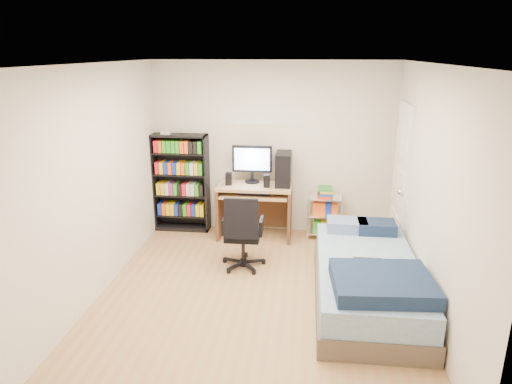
# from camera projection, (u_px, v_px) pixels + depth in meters

# --- Properties ---
(room) EXTENTS (3.58, 4.08, 2.58)m
(room) POSITION_uv_depth(u_px,v_px,m) (257.00, 188.00, 4.75)
(room) COLOR #A48052
(room) RESTS_ON ground
(media_shelf) EXTENTS (0.82, 0.27, 1.52)m
(media_shelf) POSITION_uv_depth(u_px,v_px,m) (181.00, 182.00, 6.79)
(media_shelf) COLOR black
(media_shelf) RESTS_ON room
(computer_desk) EXTENTS (1.05, 0.61, 1.33)m
(computer_desk) POSITION_uv_depth(u_px,v_px,m) (263.00, 189.00, 6.56)
(computer_desk) COLOR tan
(computer_desk) RESTS_ON room
(office_chair) EXTENTS (0.58, 0.58, 0.96)m
(office_chair) POSITION_uv_depth(u_px,v_px,m) (243.00, 245.00, 5.68)
(office_chair) COLOR black
(office_chair) RESTS_ON room
(wire_cart) EXTENTS (0.51, 0.39, 0.77)m
(wire_cart) POSITION_uv_depth(u_px,v_px,m) (326.00, 205.00, 6.54)
(wire_cart) COLOR white
(wire_cart) RESTS_ON room
(bed) EXTENTS (1.08, 2.16, 0.62)m
(bed) POSITION_uv_depth(u_px,v_px,m) (367.00, 280.00, 4.89)
(bed) COLOR brown
(bed) RESTS_ON room
(door) EXTENTS (0.12, 0.80, 2.00)m
(door) POSITION_uv_depth(u_px,v_px,m) (401.00, 181.00, 5.92)
(door) COLOR silver
(door) RESTS_ON room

